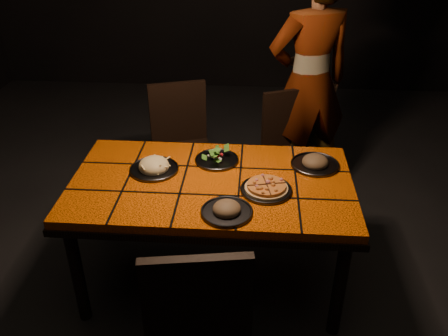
# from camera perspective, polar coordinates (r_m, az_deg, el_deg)

# --- Properties ---
(room_shell) EXTENTS (6.04, 7.04, 3.08)m
(room_shell) POSITION_cam_1_polar(r_m,az_deg,el_deg) (2.39, -1.76, 13.96)
(room_shell) COLOR black
(room_shell) RESTS_ON ground
(dining_table) EXTENTS (1.62, 0.92, 0.75)m
(dining_table) POSITION_cam_1_polar(r_m,az_deg,el_deg) (2.74, -1.49, -2.90)
(dining_table) COLOR #F35E07
(dining_table) RESTS_ON ground
(chair_near) EXTENTS (0.51, 0.51, 0.98)m
(chair_near) POSITION_cam_1_polar(r_m,az_deg,el_deg) (2.19, -3.18, -17.19)
(chair_near) COLOR black
(chair_near) RESTS_ON ground
(chair_far_left) EXTENTS (0.54, 0.54, 0.95)m
(chair_far_left) POSITION_cam_1_polar(r_m,az_deg,el_deg) (3.62, -5.16, 3.55)
(chair_far_left) COLOR black
(chair_far_left) RESTS_ON ground
(chair_far_right) EXTENTS (0.54, 0.54, 0.91)m
(chair_far_right) POSITION_cam_1_polar(r_m,az_deg,el_deg) (3.63, 8.18, 3.00)
(chair_far_right) COLOR black
(chair_far_right) RESTS_ON ground
(diner) EXTENTS (0.78, 0.66, 1.83)m
(diner) POSITION_cam_1_polar(r_m,az_deg,el_deg) (3.69, 10.16, 10.02)
(diner) COLOR brown
(diner) RESTS_ON ground
(plate_pizza) EXTENTS (0.29, 0.29, 0.04)m
(plate_pizza) POSITION_cam_1_polar(r_m,az_deg,el_deg) (2.60, 5.11, -2.45)
(plate_pizza) COLOR #3A3A3F
(plate_pizza) RESTS_ON dining_table
(plate_pasta) EXTENTS (0.29, 0.29, 0.09)m
(plate_pasta) POSITION_cam_1_polar(r_m,az_deg,el_deg) (2.81, -8.42, 0.15)
(plate_pasta) COLOR #3A3A3F
(plate_pasta) RESTS_ON dining_table
(plate_salad) EXTENTS (0.27, 0.27, 0.07)m
(plate_salad) POSITION_cam_1_polar(r_m,az_deg,el_deg) (2.88, -0.87, 1.27)
(plate_salad) COLOR #3A3A3F
(plate_salad) RESTS_ON dining_table
(plate_mushroom_a) EXTENTS (0.27, 0.27, 0.09)m
(plate_mushroom_a) POSITION_cam_1_polar(r_m,az_deg,el_deg) (2.42, 0.34, -5.00)
(plate_mushroom_a) COLOR #3A3A3F
(plate_mushroom_a) RESTS_ON dining_table
(plate_mushroom_b) EXTENTS (0.29, 0.29, 0.09)m
(plate_mushroom_b) POSITION_cam_1_polar(r_m,az_deg,el_deg) (2.88, 10.91, 0.71)
(plate_mushroom_b) COLOR #3A3A3F
(plate_mushroom_b) RESTS_ON dining_table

